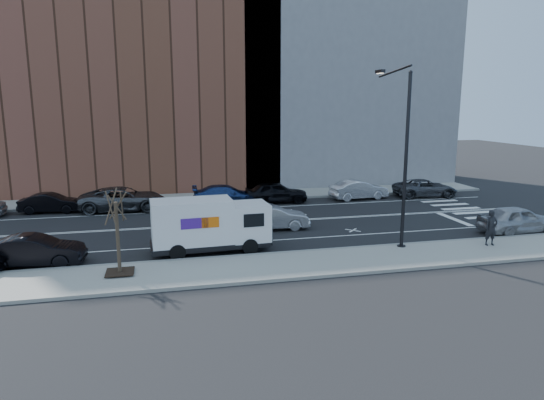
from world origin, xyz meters
name	(u,v)px	position (x,y,z in m)	size (l,w,h in m)	color
ground	(245,223)	(0.00, 0.00, 0.00)	(120.00, 120.00, 0.00)	black
sidewalk_near	(277,266)	(0.00, -8.80, 0.07)	(44.00, 3.60, 0.15)	gray
sidewalk_far	(226,196)	(0.00, 8.80, 0.07)	(44.00, 3.60, 0.15)	gray
curb_near	(269,254)	(0.00, -7.00, 0.08)	(44.00, 0.25, 0.17)	gray
curb_far	(229,201)	(0.00, 7.00, 0.08)	(44.00, 0.25, 0.17)	gray
crosswalk	(467,211)	(16.00, 0.00, 0.00)	(3.00, 14.00, 0.01)	white
road_markings	(245,223)	(0.00, 0.00, 0.00)	(40.00, 8.60, 0.01)	white
bldg_brick	(121,62)	(-8.00, 15.60, 11.00)	(26.00, 10.00, 22.00)	brown
bldg_concrete	(340,44)	(12.00, 15.60, 13.00)	(20.00, 10.00, 26.00)	slate
streetlight	(402,151)	(7.00, -6.91, 5.08)	(0.44, 4.02, 9.34)	black
street_tree	(118,245)	(-7.00, -8.40, 1.45)	(1.20, 1.20, 3.75)	black
fedex_van	(210,224)	(-2.77, -5.60, 1.44)	(6.12, 2.38, 2.75)	black
far_parked_b	(51,203)	(-12.59, 6.01, 0.68)	(1.44, 4.12, 1.36)	black
far_parked_c	(124,199)	(-7.71, 5.56, 0.84)	(2.78, 6.03, 1.68)	#424448
far_parked_d	(226,195)	(-0.33, 6.01, 0.73)	(2.05, 5.04, 1.46)	navy
far_parked_e	(276,192)	(3.45, 5.79, 0.81)	(1.92, 4.77, 1.63)	black
far_parked_f	(359,190)	(10.17, 5.69, 0.76)	(1.60, 4.60, 1.51)	silver
far_parked_g	(425,188)	(15.87, 5.47, 0.71)	(2.35, 5.09, 1.41)	#414248
driving_sedan	(272,217)	(1.34, -1.90, 0.73)	(1.55, 4.44, 1.46)	#B1B1B6
near_parked_rear_a	(34,251)	(-10.95, -5.99, 0.73)	(1.55, 4.45, 1.47)	black
near_parked_front	(518,219)	(15.17, -5.96, 0.81)	(1.91, 4.74, 1.61)	#9F9FA3
pedestrian	(491,228)	(11.64, -8.26, 1.08)	(0.68, 0.45, 1.87)	black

